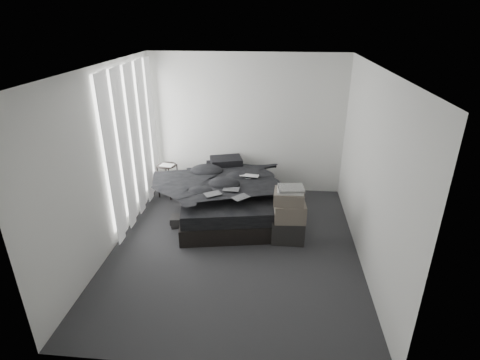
# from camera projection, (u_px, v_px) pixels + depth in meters

# --- Properties ---
(floor) EXTENTS (3.60, 4.20, 0.01)m
(floor) POSITION_uv_depth(u_px,v_px,m) (235.00, 247.00, 5.59)
(floor) COLOR #2A2A2C
(floor) RESTS_ON ground
(ceiling) EXTENTS (3.60, 4.20, 0.01)m
(ceiling) POSITION_uv_depth(u_px,v_px,m) (234.00, 68.00, 4.53)
(ceiling) COLOR white
(ceiling) RESTS_ON ground
(wall_back) EXTENTS (3.60, 0.01, 2.60)m
(wall_back) POSITION_uv_depth(u_px,v_px,m) (247.00, 125.00, 6.97)
(wall_back) COLOR silver
(wall_back) RESTS_ON ground
(wall_front) EXTENTS (3.60, 0.01, 2.60)m
(wall_front) POSITION_uv_depth(u_px,v_px,m) (206.00, 260.00, 3.15)
(wall_front) COLOR silver
(wall_front) RESTS_ON ground
(wall_left) EXTENTS (0.01, 4.20, 2.60)m
(wall_left) POSITION_uv_depth(u_px,v_px,m) (106.00, 162.00, 5.22)
(wall_left) COLOR silver
(wall_left) RESTS_ON ground
(wall_right) EXTENTS (0.01, 4.20, 2.60)m
(wall_right) POSITION_uv_depth(u_px,v_px,m) (371.00, 172.00, 4.90)
(wall_right) COLOR silver
(wall_right) RESTS_ON ground
(window_left) EXTENTS (0.02, 2.00, 2.30)m
(window_left) POSITION_uv_depth(u_px,v_px,m) (131.00, 139.00, 6.02)
(window_left) COLOR white
(window_left) RESTS_ON wall_left
(curtain_left) EXTENTS (0.06, 2.12, 2.48)m
(curtain_left) POSITION_uv_depth(u_px,v_px,m) (134.00, 143.00, 6.04)
(curtain_left) COLOR white
(curtain_left) RESTS_ON wall_left
(bed) EXTENTS (1.85, 2.25, 0.27)m
(bed) POSITION_uv_depth(u_px,v_px,m) (227.00, 207.00, 6.48)
(bed) COLOR black
(bed) RESTS_ON floor
(mattress) EXTENTS (1.79, 2.18, 0.22)m
(mattress) POSITION_uv_depth(u_px,v_px,m) (227.00, 194.00, 6.38)
(mattress) COLOR black
(mattress) RESTS_ON bed
(duvet) EXTENTS (1.76, 1.95, 0.23)m
(duvet) POSITION_uv_depth(u_px,v_px,m) (227.00, 183.00, 6.25)
(duvet) COLOR black
(duvet) RESTS_ON mattress
(pillow_lower) EXTENTS (0.67, 0.51, 0.14)m
(pillow_lower) POSITION_uv_depth(u_px,v_px,m) (223.00, 167.00, 7.02)
(pillow_lower) COLOR black
(pillow_lower) RESTS_ON mattress
(pillow_upper) EXTENTS (0.65, 0.53, 0.13)m
(pillow_upper) POSITION_uv_depth(u_px,v_px,m) (226.00, 161.00, 6.95)
(pillow_upper) COLOR black
(pillow_upper) RESTS_ON pillow_lower
(laptop) EXTENTS (0.35, 0.25, 0.03)m
(laptop) POSITION_uv_depth(u_px,v_px,m) (249.00, 173.00, 6.31)
(laptop) COLOR silver
(laptop) RESTS_ON duvet
(comic_a) EXTENTS (0.30, 0.28, 0.01)m
(comic_a) POSITION_uv_depth(u_px,v_px,m) (213.00, 190.00, 5.74)
(comic_a) COLOR black
(comic_a) RESTS_ON duvet
(comic_b) EXTENTS (0.26, 0.18, 0.01)m
(comic_b) POSITION_uv_depth(u_px,v_px,m) (231.00, 185.00, 5.89)
(comic_b) COLOR black
(comic_b) RESTS_ON duvet
(comic_c) EXTENTS (0.30, 0.30, 0.01)m
(comic_c) POSITION_uv_depth(u_px,v_px,m) (241.00, 192.00, 5.63)
(comic_c) COLOR black
(comic_c) RESTS_ON duvet
(side_stand) EXTENTS (0.44, 0.44, 0.63)m
(side_stand) POSITION_uv_depth(u_px,v_px,m) (168.00, 181.00, 7.04)
(side_stand) COLOR black
(side_stand) RESTS_ON floor
(papers) EXTENTS (0.27, 0.22, 0.01)m
(papers) POSITION_uv_depth(u_px,v_px,m) (167.00, 165.00, 6.90)
(papers) COLOR white
(papers) RESTS_ON side_stand
(floor_books) EXTENTS (0.20, 0.25, 0.16)m
(floor_books) POSITION_uv_depth(u_px,v_px,m) (176.00, 221.00, 6.13)
(floor_books) COLOR black
(floor_books) RESTS_ON floor
(box_lower) EXTENTS (0.49, 0.39, 0.36)m
(box_lower) POSITION_uv_depth(u_px,v_px,m) (288.00, 229.00, 5.71)
(box_lower) COLOR black
(box_lower) RESTS_ON floor
(box_mid) EXTENTS (0.48, 0.40, 0.28)m
(box_mid) POSITION_uv_depth(u_px,v_px,m) (290.00, 211.00, 5.57)
(box_mid) COLOR #61574C
(box_mid) RESTS_ON box_lower
(box_upper) EXTENTS (0.45, 0.37, 0.19)m
(box_upper) POSITION_uv_depth(u_px,v_px,m) (289.00, 197.00, 5.49)
(box_upper) COLOR #61574C
(box_upper) RESTS_ON box_mid
(art_book_white) EXTENTS (0.37, 0.30, 0.04)m
(art_book_white) POSITION_uv_depth(u_px,v_px,m) (290.00, 190.00, 5.44)
(art_book_white) COLOR silver
(art_book_white) RESTS_ON box_upper
(art_book_snake) EXTENTS (0.39, 0.33, 0.03)m
(art_book_snake) POSITION_uv_depth(u_px,v_px,m) (291.00, 188.00, 5.41)
(art_book_snake) COLOR silver
(art_book_snake) RESTS_ON art_book_white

